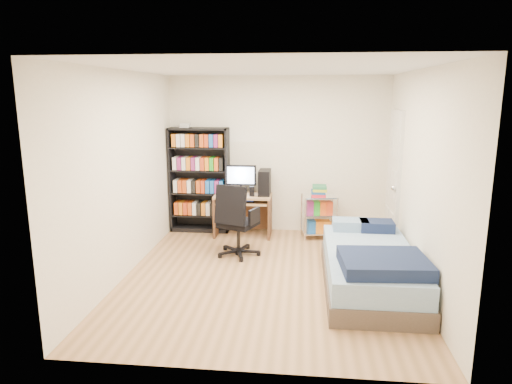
# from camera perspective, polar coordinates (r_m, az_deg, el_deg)

# --- Properties ---
(room) EXTENTS (3.58, 4.08, 2.58)m
(room) POSITION_cam_1_polar(r_m,az_deg,el_deg) (5.40, 1.43, 1.83)
(room) COLOR tan
(room) RESTS_ON ground
(media_shelf) EXTENTS (0.95, 0.32, 1.76)m
(media_shelf) POSITION_cam_1_polar(r_m,az_deg,el_deg) (7.45, -7.07, 1.66)
(media_shelf) COLOR black
(media_shelf) RESTS_ON room
(computer_desk) EXTENTS (0.89, 0.52, 1.12)m
(computer_desk) POSITION_cam_1_polar(r_m,az_deg,el_deg) (7.22, -0.89, -0.75)
(computer_desk) COLOR tan
(computer_desk) RESTS_ON room
(office_chair) EXTENTS (0.79, 0.79, 1.03)m
(office_chair) POSITION_cam_1_polar(r_m,az_deg,el_deg) (6.36, -2.41, -5.15)
(office_chair) COLOR black
(office_chair) RESTS_ON room
(wire_cart) EXTENTS (0.57, 0.45, 0.83)m
(wire_cart) POSITION_cam_1_polar(r_m,az_deg,el_deg) (7.15, 7.93, -1.50)
(wire_cart) COLOR silver
(wire_cart) RESTS_ON room
(bed) EXTENTS (1.03, 2.06, 0.59)m
(bed) POSITION_cam_1_polar(r_m,az_deg,el_deg) (5.51, 14.10, -9.09)
(bed) COLOR brown
(bed) RESTS_ON room
(door) EXTENTS (0.12, 0.80, 2.00)m
(door) POSITION_cam_1_polar(r_m,az_deg,el_deg) (6.88, 16.82, 1.44)
(door) COLOR silver
(door) RESTS_ON room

